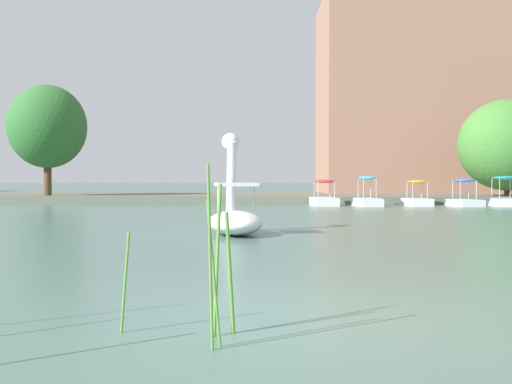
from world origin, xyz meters
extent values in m
plane|color=#47665B|center=(0.00, 0.00, 0.00)|extent=(488.52, 488.52, 0.00)
cube|color=#5B6051|center=(0.00, 37.55, 0.22)|extent=(137.19, 19.22, 0.44)
ellipsoid|color=white|center=(-1.58, 9.25, 0.30)|extent=(1.87, 2.71, 0.61)
cylinder|color=white|center=(-1.75, 10.03, 1.46)|extent=(0.38, 0.66, 1.95)
sphere|color=white|center=(-1.80, 10.21, 2.43)|extent=(0.56, 0.56, 0.47)
cone|color=yellow|center=(-1.84, 10.39, 2.43)|extent=(0.32, 0.35, 0.26)
cube|color=white|center=(-1.54, 9.06, 1.28)|extent=(1.22, 1.26, 0.08)
cylinder|color=silver|center=(-1.10, 9.16, 0.94)|extent=(0.04, 0.04, 0.67)
cylinder|color=silver|center=(-1.98, 8.96, 0.94)|extent=(0.04, 0.04, 0.67)
cube|color=white|center=(1.70, 26.27, 0.22)|extent=(1.53, 2.33, 0.45)
ellipsoid|color=red|center=(1.70, 26.27, 1.31)|extent=(1.29, 1.47, 0.20)
cylinder|color=#B7B7BF|center=(1.18, 26.72, 0.88)|extent=(0.04, 0.04, 0.86)
cylinder|color=#B7B7BF|center=(2.05, 26.86, 0.88)|extent=(0.04, 0.04, 0.86)
cylinder|color=#B7B7BF|center=(1.35, 25.68, 0.88)|extent=(0.04, 0.04, 0.86)
cylinder|color=#B7B7BF|center=(2.21, 25.82, 0.88)|extent=(0.04, 0.04, 0.86)
cube|color=white|center=(3.93, 25.97, 0.21)|extent=(1.48, 2.39, 0.42)
ellipsoid|color=#2DB7D1|center=(3.93, 25.97, 1.49)|extent=(1.04, 1.34, 0.20)
cylinder|color=#B7B7BF|center=(3.52, 26.40, 0.95)|extent=(0.04, 0.04, 1.07)
cylinder|color=#B7B7BF|center=(4.19, 26.51, 0.95)|extent=(0.04, 0.04, 1.07)
cylinder|color=#B7B7BF|center=(3.68, 25.44, 0.95)|extent=(0.04, 0.04, 1.07)
cylinder|color=#B7B7BF|center=(4.35, 25.55, 0.95)|extent=(0.04, 0.04, 1.07)
cube|color=white|center=(6.63, 26.39, 0.20)|extent=(1.38, 2.17, 0.40)
ellipsoid|color=orange|center=(6.63, 26.39, 1.28)|extent=(1.14, 1.22, 0.20)
cylinder|color=#B7B7BF|center=(6.17, 26.77, 0.84)|extent=(0.04, 0.04, 0.88)
cylinder|color=#B7B7BF|center=(6.97, 26.87, 0.84)|extent=(0.04, 0.04, 0.88)
cylinder|color=#B7B7BF|center=(6.29, 25.90, 0.84)|extent=(0.04, 0.04, 0.88)
cylinder|color=#B7B7BF|center=(7.08, 26.00, 0.84)|extent=(0.04, 0.04, 0.88)
cube|color=white|center=(9.06, 26.22, 0.18)|extent=(1.68, 2.24, 0.35)
ellipsoid|color=blue|center=(9.06, 26.22, 1.36)|extent=(1.31, 1.23, 0.20)
cylinder|color=#B7B7BF|center=(8.54, 26.53, 0.86)|extent=(0.04, 0.04, 1.01)
cylinder|color=#B7B7BF|center=(9.42, 26.71, 0.86)|extent=(0.04, 0.04, 1.01)
cylinder|color=#B7B7BF|center=(8.71, 25.73, 0.86)|extent=(0.04, 0.04, 1.01)
cylinder|color=#B7B7BF|center=(9.59, 25.92, 0.86)|extent=(0.04, 0.04, 1.01)
cube|color=white|center=(11.21, 26.39, 0.20)|extent=(1.44, 2.20, 0.41)
ellipsoid|color=teal|center=(11.21, 26.39, 1.50)|extent=(1.30, 1.31, 0.20)
cylinder|color=#B7B7BF|center=(10.69, 26.86, 0.95)|extent=(0.04, 0.04, 1.09)
cylinder|color=#B7B7BF|center=(11.67, 26.92, 0.95)|extent=(0.04, 0.04, 1.09)
cylinder|color=#B7B7BF|center=(10.76, 25.87, 0.95)|extent=(0.04, 0.04, 1.09)
cylinder|color=#4C3823|center=(-14.82, 29.75, 1.95)|extent=(0.46, 0.46, 3.03)
ellipsoid|color=#2D662D|center=(-14.82, 29.75, 4.62)|extent=(5.48, 5.46, 5.04)
cylinder|color=#423323|center=(5.49, 38.40, 2.18)|extent=(0.30, 0.30, 3.49)
ellipsoid|color=#2D662D|center=(5.49, 38.40, 4.65)|extent=(5.05, 4.81, 4.60)
cylinder|color=brown|center=(12.64, 30.03, 2.05)|extent=(0.36, 0.36, 3.23)
ellipsoid|color=#427A33|center=(12.64, 30.03, 3.44)|extent=(7.93, 7.70, 5.35)
cube|color=#996B56|center=(12.11, 39.61, 7.55)|extent=(20.23, 9.52, 14.23)
cylinder|color=#568E38|center=(-0.76, -0.54, 0.56)|extent=(0.09, 0.10, 1.12)
cylinder|color=#568E38|center=(-0.88, -0.56, 0.68)|extent=(0.07, 0.15, 1.37)
cylinder|color=#568E38|center=(-1.73, -0.52, 0.47)|extent=(0.09, 0.07, 0.93)
cylinder|color=#568E38|center=(-0.87, -1.07, 0.77)|extent=(0.06, 0.04, 1.53)
cylinder|color=#568E38|center=(-0.86, -0.97, 0.62)|extent=(0.13, 0.05, 1.23)
camera|label=1|loc=(-0.24, -5.94, 1.41)|focal=42.12mm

